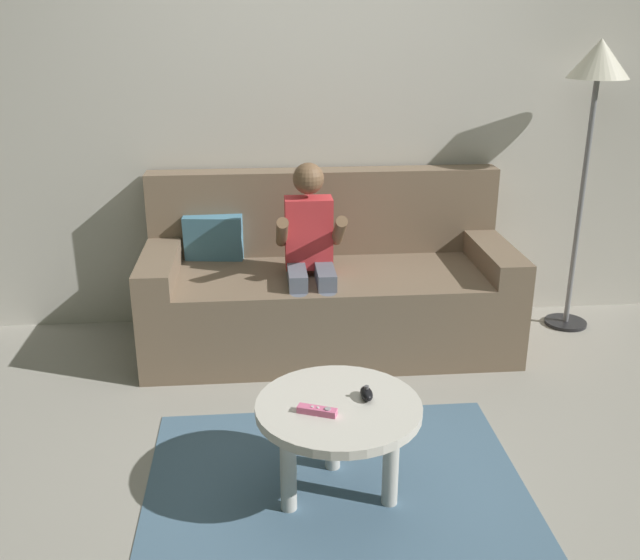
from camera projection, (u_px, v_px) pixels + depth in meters
name	position (u px, v px, depth m)	size (l,w,h in m)	color
ground_plane	(354.00, 479.00, 2.81)	(8.32, 8.32, 0.00)	#9E998E
wall_back	(318.00, 104.00, 3.93)	(4.16, 0.05, 2.50)	beige
couch	(327.00, 288.00, 3.90)	(1.94, 0.80, 0.91)	#75604C
person_seated_on_couch	(310.00, 252.00, 3.62)	(0.34, 0.42, 1.02)	slate
coffee_table	(338.00, 419.00, 2.59)	(0.60, 0.60, 0.40)	beige
area_rug	(338.00, 496.00, 2.70)	(1.46, 1.26, 0.01)	slate
game_remote_pink_near_edge	(317.00, 411.00, 2.50)	(0.14, 0.09, 0.03)	pink
nunchuk_black	(366.00, 394.00, 2.60)	(0.05, 0.09, 0.05)	black
floor_lamp	(597.00, 82.00, 3.74)	(0.32, 0.32, 1.60)	black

